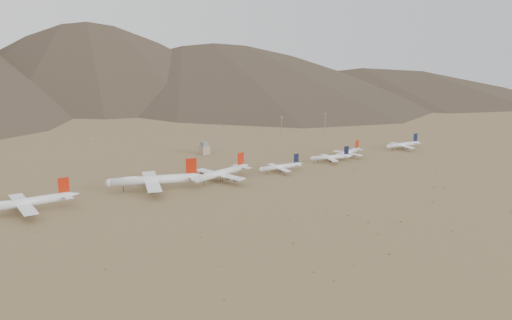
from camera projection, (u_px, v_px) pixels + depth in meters
ground at (248, 187)px, 446.75m from camera, size 3000.00×3000.00×0.00m
widebody_west at (25, 202)px, 384.45m from camera, size 69.35×53.21×20.59m
widebody_centre at (154, 180)px, 437.14m from camera, size 74.11×59.16×23.02m
widebody_east at (221, 173)px, 462.29m from camera, size 63.41×50.04×19.24m
narrowbody_a at (281, 167)px, 490.65m from camera, size 43.62×31.59×14.42m
narrowbody_b at (331, 157)px, 526.59m from camera, size 40.44×30.21×13.93m
narrowbody_c at (348, 152)px, 546.21m from camera, size 42.24×31.11×14.19m
narrowbody_d at (403, 145)px, 580.08m from camera, size 44.73×32.42×14.80m
control_tower at (205, 149)px, 557.87m from camera, size 8.00×8.00×12.00m
mast_west at (92, 151)px, 508.98m from camera, size 2.00×0.60×25.70m
mast_centre at (218, 139)px, 560.18m from camera, size 2.00×0.60×25.70m
mast_east at (282, 127)px, 624.31m from camera, size 2.00×0.60×25.70m
mast_far_east at (325, 123)px, 651.07m from camera, size 2.00×0.60×25.70m
desert_scrub at (356, 223)px, 364.43m from camera, size 434.03×179.82×0.92m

